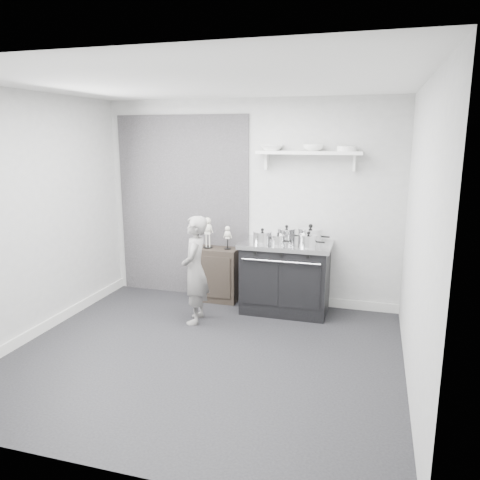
% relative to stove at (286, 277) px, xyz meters
% --- Properties ---
extents(ground, '(4.00, 4.00, 0.00)m').
position_rel_stove_xyz_m(ground, '(-0.58, -1.48, -0.46)').
color(ground, black).
rests_on(ground, ground).
extents(room_shell, '(4.02, 3.62, 2.71)m').
position_rel_stove_xyz_m(room_shell, '(-0.67, -1.33, 1.18)').
color(room_shell, '#A5A5A3').
rests_on(room_shell, ground).
extents(wall_shelf, '(1.30, 0.26, 0.24)m').
position_rel_stove_xyz_m(wall_shelf, '(0.22, 0.20, 1.55)').
color(wall_shelf, white).
rests_on(wall_shelf, room_shell).
extents(stove, '(1.13, 0.71, 0.91)m').
position_rel_stove_xyz_m(stove, '(0.00, 0.00, 0.00)').
color(stove, black).
rests_on(stove, ground).
extents(side_cabinet, '(0.57, 0.33, 0.74)m').
position_rel_stove_xyz_m(side_cabinet, '(-0.97, 0.13, -0.09)').
color(side_cabinet, black).
rests_on(side_cabinet, ground).
extents(child, '(0.38, 0.52, 1.31)m').
position_rel_stove_xyz_m(child, '(-0.98, -0.66, 0.20)').
color(child, slate).
rests_on(child, ground).
extents(pot_front_left, '(0.32, 0.23, 0.19)m').
position_rel_stove_xyz_m(pot_front_left, '(-0.29, -0.11, 0.53)').
color(pot_front_left, silver).
rests_on(pot_front_left, stove).
extents(pot_back_left, '(0.33, 0.24, 0.21)m').
position_rel_stove_xyz_m(pot_back_left, '(-0.02, 0.10, 0.53)').
color(pot_back_left, silver).
rests_on(pot_back_left, stove).
extents(pot_back_right, '(0.40, 0.31, 0.24)m').
position_rel_stove_xyz_m(pot_back_right, '(0.29, 0.08, 0.54)').
color(pot_back_right, silver).
rests_on(pot_back_right, stove).
extents(pot_front_right, '(0.31, 0.23, 0.19)m').
position_rel_stove_xyz_m(pot_front_right, '(0.30, -0.18, 0.53)').
color(pot_front_right, silver).
rests_on(pot_front_right, stove).
extents(pot_front_center, '(0.25, 0.17, 0.16)m').
position_rel_stove_xyz_m(pot_front_center, '(-0.07, -0.17, 0.52)').
color(pot_front_center, silver).
rests_on(pot_front_center, stove).
extents(skeleton_full, '(0.14, 0.09, 0.48)m').
position_rel_stove_xyz_m(skeleton_full, '(-1.10, 0.13, 0.52)').
color(skeleton_full, beige).
rests_on(skeleton_full, side_cabinet).
extents(skeleton_torso, '(0.10, 0.06, 0.36)m').
position_rel_stove_xyz_m(skeleton_torso, '(-0.82, 0.13, 0.46)').
color(skeleton_torso, beige).
rests_on(skeleton_torso, side_cabinet).
extents(bowl_large, '(0.29, 0.29, 0.07)m').
position_rel_stove_xyz_m(bowl_large, '(-0.25, 0.19, 1.62)').
color(bowl_large, white).
rests_on(bowl_large, wall_shelf).
extents(bowl_small, '(0.25, 0.25, 0.08)m').
position_rel_stove_xyz_m(bowl_small, '(0.27, 0.19, 1.62)').
color(bowl_small, white).
rests_on(bowl_small, wall_shelf).
extents(plate_stack, '(0.24, 0.24, 0.06)m').
position_rel_stove_xyz_m(plate_stack, '(0.68, 0.19, 1.61)').
color(plate_stack, white).
rests_on(plate_stack, wall_shelf).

